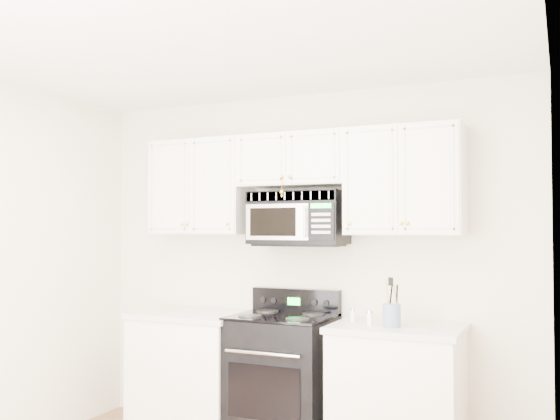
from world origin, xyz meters
The scene contains 9 objects.
room centered at (0.00, 0.00, 1.30)m, with size 3.51×3.51×2.61m.
base_cabinet_left centered at (-0.80, 1.44, 0.43)m, with size 0.86×0.65×0.92m.
base_cabinet_right centered at (0.80, 1.44, 0.43)m, with size 0.86×0.65×0.92m.
range centered at (-0.05, 1.45, 0.48)m, with size 0.71×0.65×1.11m.
upper_cabinets centered at (0.00, 1.58, 1.93)m, with size 2.44×0.37×0.75m.
microwave centered at (0.03, 1.57, 1.65)m, with size 0.71×0.40×0.39m.
utensil_crock centered at (0.78, 1.35, 1.00)m, with size 0.12×0.12×0.32m.
shaker_salt centered at (0.48, 1.45, 0.97)m, with size 0.04×0.04×0.09m.
shaker_pepper centered at (0.64, 1.34, 0.97)m, with size 0.04×0.04×0.10m.
Camera 1 is at (1.81, -2.69, 1.56)m, focal length 40.00 mm.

